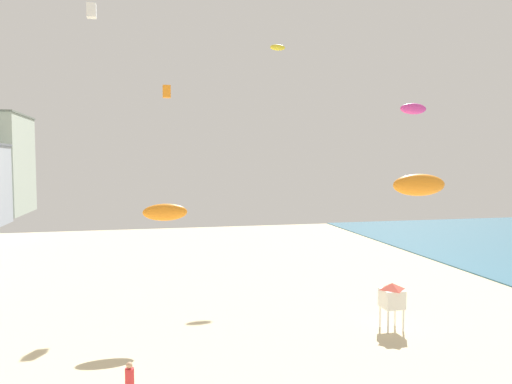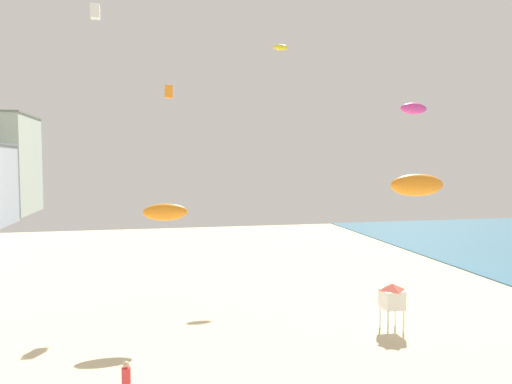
# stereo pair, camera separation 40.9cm
# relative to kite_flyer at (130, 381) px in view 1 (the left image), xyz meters

# --- Properties ---
(kite_flyer) EXTENTS (0.34, 0.34, 1.64)m
(kite_flyer) POSITION_rel_kite_flyer_xyz_m (0.00, 0.00, 0.00)
(kite_flyer) COLOR #383D4C
(kite_flyer) RESTS_ON ground
(lifeguard_stand) EXTENTS (1.10, 1.10, 2.55)m
(lifeguard_stand) POSITION_rel_kite_flyer_xyz_m (13.60, 5.20, 0.92)
(lifeguard_stand) COLOR white
(lifeguard_stand) RESTS_ON ground
(kite_orange_parafoil) EXTENTS (2.51, 0.70, 0.98)m
(kite_orange_parafoil) POSITION_rel_kite_flyer_xyz_m (1.69, 9.48, 5.32)
(kite_orange_parafoil) COLOR orange
(kite_white_box_2) EXTENTS (0.80, 0.80, 1.26)m
(kite_white_box_2) POSITION_rel_kite_flyer_xyz_m (-3.95, 27.53, 21.64)
(kite_white_box_2) COLOR white
(kite_orange_parafoil_2) EXTENTS (2.34, 0.65, 0.91)m
(kite_orange_parafoil_2) POSITION_rel_kite_flyer_xyz_m (11.63, -0.39, 7.24)
(kite_orange_parafoil_2) COLOR orange
(kite_yellow_parafoil) EXTENTS (1.46, 0.41, 0.57)m
(kite_yellow_parafoil) POSITION_rel_kite_flyer_xyz_m (12.85, 26.08, 18.95)
(kite_yellow_parafoil) COLOR yellow
(kite_orange_box) EXTENTS (0.58, 0.58, 0.91)m
(kite_orange_box) POSITION_rel_kite_flyer_xyz_m (2.20, 18.42, 13.41)
(kite_orange_box) COLOR orange
(kite_magenta_parafoil) EXTENTS (1.53, 0.43, 0.60)m
(kite_magenta_parafoil) POSITION_rel_kite_flyer_xyz_m (14.69, 5.29, 11.03)
(kite_magenta_parafoil) COLOR #DB3D9E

